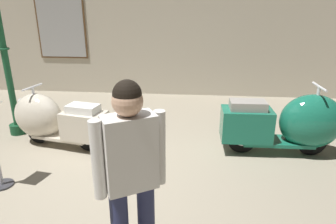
# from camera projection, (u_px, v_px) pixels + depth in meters

# --- Properties ---
(ground_plane) EXTENTS (60.00, 60.00, 0.00)m
(ground_plane) POSITION_uv_depth(u_px,v_px,m) (111.00, 176.00, 4.13)
(ground_plane) COLOR gray
(showroom_back_wall) EXTENTS (18.00, 0.24, 3.48)m
(showroom_back_wall) POSITION_uv_depth(u_px,v_px,m) (152.00, 26.00, 7.46)
(showroom_back_wall) COLOR #BCB29E
(showroom_back_wall) RESTS_ON ground
(scooter_0) EXTENTS (1.70, 0.78, 1.00)m
(scooter_0) POSITION_uv_depth(u_px,v_px,m) (52.00, 120.00, 4.90)
(scooter_0) COLOR black
(scooter_0) RESTS_ON ground
(scooter_1) EXTENTS (1.84, 0.60, 1.12)m
(scooter_1) POSITION_uv_depth(u_px,v_px,m) (291.00, 123.00, 4.60)
(scooter_1) COLOR black
(scooter_1) RESTS_ON ground
(lamppost) EXTENTS (0.28, 0.28, 2.90)m
(lamppost) POSITION_uv_depth(u_px,v_px,m) (4.00, 53.00, 5.02)
(lamppost) COLOR #144728
(lamppost) RESTS_ON ground
(visitor_0) EXTENTS (0.52, 0.41, 1.74)m
(visitor_0) POSITION_uv_depth(u_px,v_px,m) (131.00, 171.00, 2.34)
(visitor_0) COLOR black
(visitor_0) RESTS_ON ground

